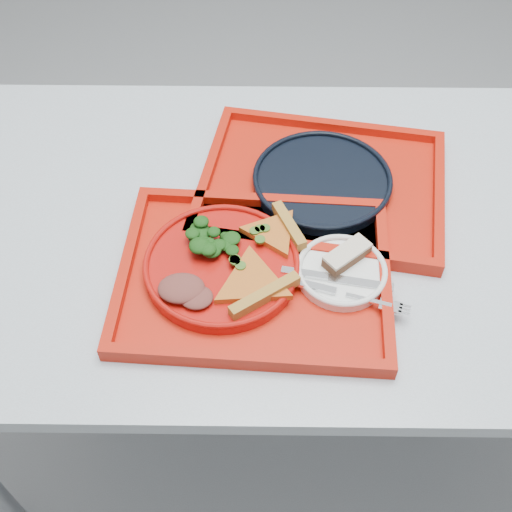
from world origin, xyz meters
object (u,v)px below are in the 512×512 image
Objects in this scene: dinner_plate at (222,266)px; navy_plate at (322,182)px; dessert_bar at (347,255)px; tray_far at (321,187)px; tray_main at (254,277)px.

navy_plate is (0.18, 0.21, -0.00)m from dinner_plate.
tray_far is at bearing 59.03° from dessert_bar.
tray_main is at bearing -10.30° from dinner_plate.
tray_main is 0.25m from navy_plate.
navy_plate is 0.20m from dessert_bar.
tray_far is at bearing 48.93° from dinner_plate.
tray_far is 5.20× the size of dessert_bar.
tray_main is 1.00× the size of tray_far.
tray_main and tray_far have the same top height.
navy_plate is (0.12, 0.22, 0.01)m from tray_main.
tray_far is 1.73× the size of dinner_plate.
dessert_bar reaches higher than tray_main.
tray_main is 0.06m from dinner_plate.
navy_plate is 3.00× the size of dessert_bar.
dessert_bar is (0.15, 0.02, 0.03)m from tray_main.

